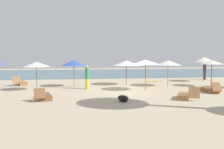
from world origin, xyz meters
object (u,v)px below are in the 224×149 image
(person_0, at_px, (87,77))
(lounger_0, at_px, (21,83))
(umbrella_6, at_px, (126,63))
(lounger_1, at_px, (184,96))
(dog, at_px, (123,98))
(surfboard, at_px, (155,81))
(umbrella_8, at_px, (36,64))
(umbrella_1, at_px, (146,62))
(umbrella_3, at_px, (212,62))
(umbrella_7, at_px, (204,60))
(lounger_4, at_px, (210,90))
(umbrella_0, at_px, (74,63))
(lounger_5, at_px, (44,96))
(umbrella_5, at_px, (168,63))
(person_1, at_px, (205,71))

(person_0, bearing_deg, lounger_0, 148.82)
(umbrella_6, bearing_deg, person_0, -146.95)
(lounger_1, height_order, person_0, person_0)
(dog, distance_m, surfboard, 10.76)
(person_0, height_order, dog, person_0)
(umbrella_8, xyz_separation_m, lounger_1, (8.51, -4.68, -1.61))
(umbrella_1, height_order, lounger_0, umbrella_1)
(umbrella_1, height_order, umbrella_3, umbrella_1)
(umbrella_7, xyz_separation_m, lounger_4, (-2.98, -6.41, -1.83))
(person_0, bearing_deg, umbrella_8, -175.76)
(umbrella_0, height_order, lounger_0, umbrella_0)
(lounger_4, bearing_deg, lounger_5, -173.65)
(lounger_0, height_order, dog, lounger_0)
(umbrella_0, relative_size, person_0, 1.20)
(lounger_4, bearing_deg, umbrella_0, 153.62)
(umbrella_5, xyz_separation_m, person_1, (5.41, 4.34, -0.93))
(surfboard, bearing_deg, person_1, 8.77)
(umbrella_8, bearing_deg, lounger_1, -28.82)
(umbrella_1, distance_m, surfboard, 6.36)
(lounger_1, relative_size, lounger_5, 0.97)
(lounger_0, xyz_separation_m, lounger_1, (10.21, -8.05, -0.00))
(umbrella_1, bearing_deg, umbrella_3, 13.25)
(surfboard, bearing_deg, umbrella_5, -91.64)
(person_0, bearing_deg, person_1, 23.63)
(umbrella_5, relative_size, umbrella_6, 0.91)
(umbrella_0, bearing_deg, lounger_1, -46.91)
(lounger_1, relative_size, person_1, 0.99)
(umbrella_5, bearing_deg, lounger_0, 168.47)
(umbrella_0, xyz_separation_m, lounger_0, (-4.21, 1.63, -1.64))
(umbrella_8, distance_m, surfboard, 10.97)
(umbrella_7, relative_size, surfboard, 1.17)
(umbrella_5, distance_m, lounger_5, 10.16)
(umbrella_1, distance_m, lounger_0, 10.19)
(lounger_5, bearing_deg, umbrella_5, 28.41)
(umbrella_0, distance_m, dog, 7.41)
(umbrella_3, xyz_separation_m, lounger_4, (-1.73, -2.91, -1.69))
(umbrella_1, height_order, dog, umbrella_1)
(umbrella_8, relative_size, dog, 2.67)
(umbrella_5, xyz_separation_m, umbrella_7, (4.48, 2.79, 0.19))
(umbrella_6, bearing_deg, umbrella_0, -171.18)
(umbrella_7, bearing_deg, umbrella_5, -148.09)
(dog, bearing_deg, umbrella_8, 134.68)
(umbrella_1, xyz_separation_m, lounger_1, (1.16, -3.69, -1.74))
(umbrella_3, bearing_deg, umbrella_8, -178.57)
(lounger_1, xyz_separation_m, surfboard, (1.31, 9.24, -0.14))
(umbrella_0, relative_size, lounger_5, 1.13)
(umbrella_3, xyz_separation_m, umbrella_6, (-6.25, 2.06, -0.09))
(person_1, bearing_deg, umbrella_0, -163.93)
(umbrella_8, height_order, dog, umbrella_8)
(lounger_4, bearing_deg, umbrella_8, 167.01)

